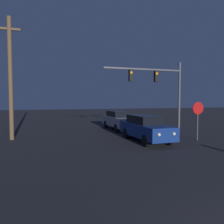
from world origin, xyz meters
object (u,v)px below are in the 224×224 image
at_px(stop_sign, 198,113).
at_px(car_near, 145,128).
at_px(utility_pole, 10,77).
at_px(car_far, 119,120).
at_px(traffic_signal_mast, 160,84).

bearing_deg(stop_sign, car_near, 168.88).
height_order(stop_sign, utility_pole, utility_pole).
height_order(car_far, stop_sign, stop_sign).
distance_m(traffic_signal_mast, utility_pole, 10.95).
bearing_deg(car_near, utility_pole, -22.17).
height_order(car_far, utility_pole, utility_pole).
bearing_deg(traffic_signal_mast, car_far, 135.68).
distance_m(car_near, stop_sign, 3.57).
relative_size(car_far, traffic_signal_mast, 0.74).
relative_size(car_far, stop_sign, 1.97).
xyz_separation_m(car_far, traffic_signal_mast, (2.61, -2.55, 3.03)).
distance_m(car_near, car_far, 5.73).
height_order(car_near, utility_pole, utility_pole).
bearing_deg(utility_pole, car_near, -20.71).
bearing_deg(car_far, car_near, 86.98).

